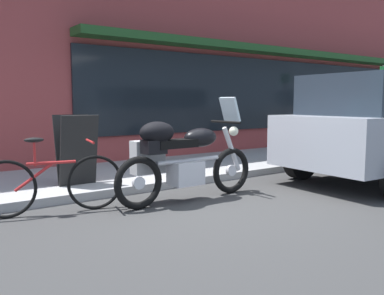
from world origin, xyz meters
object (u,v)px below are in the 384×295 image
parked_bicycle (52,183)px  sandwich_board_sign (76,150)px  parking_sign_pole (383,98)px  touring_motorcycle (180,157)px

parked_bicycle → sandwich_board_sign: bearing=55.5°
sandwich_board_sign → parking_sign_pole: size_ratio=0.47×
sandwich_board_sign → parking_sign_pole: parking_sign_pole is taller
touring_motorcycle → sandwich_board_sign: 1.64m
touring_motorcycle → parking_sign_pole: 7.79m
touring_motorcycle → parked_bicycle: touring_motorcycle is taller
sandwich_board_sign → parking_sign_pole: 8.57m
touring_motorcycle → parked_bicycle: 1.66m
touring_motorcycle → sandwich_board_sign: (-0.93, 1.35, 0.03)m
parked_bicycle → parking_sign_pole: bearing=6.8°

